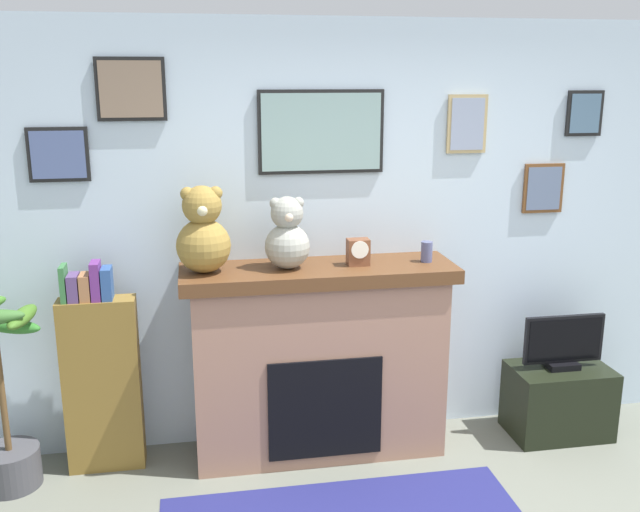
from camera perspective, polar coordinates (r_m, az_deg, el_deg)
back_wall at (r=4.48m, az=4.10°, el=1.86°), size 5.20×0.15×2.60m
fireplace at (r=4.35m, az=-0.12°, el=-8.30°), size 1.61×0.51×1.19m
bookshelf at (r=4.37m, az=-17.13°, el=-9.29°), size 0.43×0.16×1.26m
potted_plant at (r=4.41m, az=-24.00°, el=-11.49°), size 0.52×0.53×1.10m
tv_stand at (r=4.93m, az=18.56°, el=-10.93°), size 0.63×0.40×0.46m
television at (r=4.78m, az=18.94°, el=-6.65°), size 0.53×0.14×0.35m
candle_jar at (r=4.28m, az=8.55°, el=0.34°), size 0.07×0.07×0.12m
mantel_clock at (r=4.16m, az=3.08°, el=0.33°), size 0.13×0.10×0.16m
teddy_bear_tan at (r=4.03m, az=-9.36°, el=1.77°), size 0.31×0.31×0.49m
teddy_bear_grey at (r=4.07m, az=-2.65°, el=1.58°), size 0.26×0.26×0.42m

